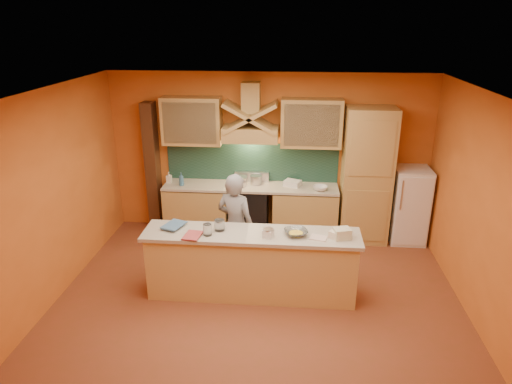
# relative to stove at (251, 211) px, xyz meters

# --- Properties ---
(floor) EXTENTS (5.50, 5.00, 0.01)m
(floor) POSITION_rel_stove_xyz_m (0.30, -2.20, -0.45)
(floor) COLOR brown
(floor) RESTS_ON ground
(ceiling) EXTENTS (5.50, 5.00, 0.01)m
(ceiling) POSITION_rel_stove_xyz_m (0.30, -2.20, 2.35)
(ceiling) COLOR white
(ceiling) RESTS_ON wall_back
(wall_back) EXTENTS (5.50, 0.02, 2.80)m
(wall_back) POSITION_rel_stove_xyz_m (0.30, 0.30, 0.95)
(wall_back) COLOR orange
(wall_back) RESTS_ON floor
(wall_front) EXTENTS (5.50, 0.02, 2.80)m
(wall_front) POSITION_rel_stove_xyz_m (0.30, -4.70, 0.95)
(wall_front) COLOR orange
(wall_front) RESTS_ON floor
(wall_left) EXTENTS (0.02, 5.00, 2.80)m
(wall_left) POSITION_rel_stove_xyz_m (-2.45, -2.20, 0.95)
(wall_left) COLOR orange
(wall_left) RESTS_ON floor
(wall_right) EXTENTS (0.02, 5.00, 2.80)m
(wall_right) POSITION_rel_stove_xyz_m (3.05, -2.20, 0.95)
(wall_right) COLOR orange
(wall_right) RESTS_ON floor
(base_cabinet_left) EXTENTS (1.10, 0.60, 0.86)m
(base_cabinet_left) POSITION_rel_stove_xyz_m (-0.95, 0.00, -0.02)
(base_cabinet_left) COLOR tan
(base_cabinet_left) RESTS_ON floor
(base_cabinet_right) EXTENTS (1.10, 0.60, 0.86)m
(base_cabinet_right) POSITION_rel_stove_xyz_m (0.95, 0.00, -0.02)
(base_cabinet_right) COLOR tan
(base_cabinet_right) RESTS_ON floor
(counter_top) EXTENTS (3.00, 0.62, 0.04)m
(counter_top) POSITION_rel_stove_xyz_m (-0.00, 0.00, 0.45)
(counter_top) COLOR #B5AC99
(counter_top) RESTS_ON base_cabinet_left
(stove) EXTENTS (0.60, 0.58, 0.90)m
(stove) POSITION_rel_stove_xyz_m (0.00, 0.00, 0.00)
(stove) COLOR black
(stove) RESTS_ON floor
(backsplash) EXTENTS (3.00, 0.03, 0.70)m
(backsplash) POSITION_rel_stove_xyz_m (-0.00, 0.28, 0.80)
(backsplash) COLOR #1A3A31
(backsplash) RESTS_ON wall_back
(range_hood) EXTENTS (0.92, 0.50, 0.24)m
(range_hood) POSITION_rel_stove_xyz_m (0.00, 0.05, 1.37)
(range_hood) COLOR tan
(range_hood) RESTS_ON wall_back
(hood_chimney) EXTENTS (0.30, 0.30, 0.50)m
(hood_chimney) POSITION_rel_stove_xyz_m (0.00, 0.15, 1.95)
(hood_chimney) COLOR tan
(hood_chimney) RESTS_ON wall_back
(upper_cabinet_left) EXTENTS (1.00, 0.35, 0.80)m
(upper_cabinet_left) POSITION_rel_stove_xyz_m (-1.00, 0.12, 1.55)
(upper_cabinet_left) COLOR tan
(upper_cabinet_left) RESTS_ON wall_back
(upper_cabinet_right) EXTENTS (1.00, 0.35, 0.80)m
(upper_cabinet_right) POSITION_rel_stove_xyz_m (1.00, 0.12, 1.55)
(upper_cabinet_right) COLOR tan
(upper_cabinet_right) RESTS_ON wall_back
(pantry_column) EXTENTS (0.80, 0.60, 2.30)m
(pantry_column) POSITION_rel_stove_xyz_m (1.95, 0.00, 0.70)
(pantry_column) COLOR tan
(pantry_column) RESTS_ON floor
(fridge) EXTENTS (0.58, 0.60, 1.30)m
(fridge) POSITION_rel_stove_xyz_m (2.70, 0.00, 0.20)
(fridge) COLOR white
(fridge) RESTS_ON floor
(trim_column_left) EXTENTS (0.20, 0.30, 2.30)m
(trim_column_left) POSITION_rel_stove_xyz_m (-1.75, 0.15, 0.70)
(trim_column_left) COLOR #472816
(trim_column_left) RESTS_ON floor
(island_body) EXTENTS (2.80, 0.55, 0.88)m
(island_body) POSITION_rel_stove_xyz_m (0.20, -1.90, -0.01)
(island_body) COLOR #DEBC72
(island_body) RESTS_ON floor
(island_top) EXTENTS (2.90, 0.62, 0.05)m
(island_top) POSITION_rel_stove_xyz_m (0.20, -1.90, 0.47)
(island_top) COLOR #B5AC99
(island_top) RESTS_ON island_body
(person) EXTENTS (0.68, 0.57, 1.59)m
(person) POSITION_rel_stove_xyz_m (-0.08, -1.37, 0.35)
(person) COLOR gray
(person) RESTS_ON floor
(pot_large) EXTENTS (0.27, 0.27, 0.17)m
(pot_large) POSITION_rel_stove_xyz_m (-0.18, -0.03, 0.53)
(pot_large) COLOR silver
(pot_large) RESTS_ON stove
(pot_small) EXTENTS (0.20, 0.20, 0.16)m
(pot_small) POSITION_rel_stove_xyz_m (0.09, 0.08, 0.53)
(pot_small) COLOR silver
(pot_small) RESTS_ON stove
(soap_bottle_a) EXTENTS (0.09, 0.09, 0.19)m
(soap_bottle_a) POSITION_rel_stove_xyz_m (-1.43, 0.03, 0.57)
(soap_bottle_a) COLOR silver
(soap_bottle_a) RESTS_ON counter_top
(soap_bottle_b) EXTENTS (0.12, 0.12, 0.23)m
(soap_bottle_b) POSITION_rel_stove_xyz_m (-1.18, -0.10, 0.59)
(soap_bottle_b) COLOR teal
(soap_bottle_b) RESTS_ON counter_top
(bowl_back) EXTENTS (0.29, 0.29, 0.08)m
(bowl_back) POSITION_rel_stove_xyz_m (1.19, -0.13, 0.51)
(bowl_back) COLOR silver
(bowl_back) RESTS_ON counter_top
(dish_rack) EXTENTS (0.32, 0.29, 0.09)m
(dish_rack) POSITION_rel_stove_xyz_m (0.72, 0.05, 0.52)
(dish_rack) COLOR white
(dish_rack) RESTS_ON counter_top
(book_lower) EXTENTS (0.25, 0.31, 0.03)m
(book_lower) POSITION_rel_stove_xyz_m (-0.66, -2.06, 0.51)
(book_lower) COLOR #AE3E40
(book_lower) RESTS_ON island_top
(book_upper) EXTENTS (0.33, 0.39, 0.02)m
(book_upper) POSITION_rel_stove_xyz_m (-0.98, -1.78, 0.53)
(book_upper) COLOR #456C98
(book_upper) RESTS_ON island_top
(jar_large) EXTENTS (0.18, 0.18, 0.15)m
(jar_large) POSITION_rel_stove_xyz_m (-0.23, -1.86, 0.57)
(jar_large) COLOR silver
(jar_large) RESTS_ON island_top
(jar_small) EXTENTS (0.15, 0.15, 0.15)m
(jar_small) POSITION_rel_stove_xyz_m (-0.37, -2.01, 0.57)
(jar_small) COLOR white
(jar_small) RESTS_ON island_top
(kitchen_scale) EXTENTS (0.16, 0.16, 0.10)m
(kitchen_scale) POSITION_rel_stove_xyz_m (0.43, -2.00, 0.55)
(kitchen_scale) COLOR white
(kitchen_scale) RESTS_ON island_top
(mixing_bowl) EXTENTS (0.38, 0.38, 0.07)m
(mixing_bowl) POSITION_rel_stove_xyz_m (0.79, -1.91, 0.53)
(mixing_bowl) COLOR silver
(mixing_bowl) RESTS_ON island_top
(cloth) EXTENTS (0.25, 0.21, 0.01)m
(cloth) POSITION_rel_stove_xyz_m (1.08, -1.98, 0.50)
(cloth) COLOR beige
(cloth) RESTS_ON island_top
(grocery_bag_a) EXTENTS (0.25, 0.22, 0.14)m
(grocery_bag_a) POSITION_rel_stove_xyz_m (1.38, -1.95, 0.56)
(grocery_bag_a) COLOR beige
(grocery_bag_a) RESTS_ON island_top
(grocery_bag_b) EXTENTS (0.20, 0.19, 0.10)m
(grocery_bag_b) POSITION_rel_stove_xyz_m (1.31, -1.96, 0.54)
(grocery_bag_b) COLOR beige
(grocery_bag_b) RESTS_ON island_top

